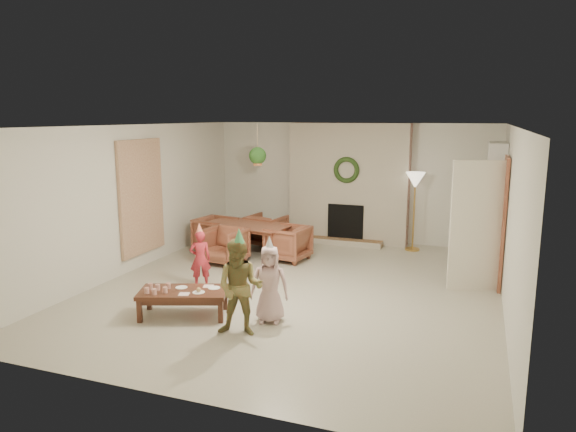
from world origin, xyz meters
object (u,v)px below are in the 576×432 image
at_px(dining_table, 246,239).
at_px(dining_chair_right, 288,243).
at_px(coffee_table_top, 183,292).
at_px(child_plaid, 240,288).
at_px(dining_chair_far, 266,230).
at_px(dining_chair_left, 216,233).
at_px(child_red, 200,259).
at_px(dining_chair_near, 224,246).
at_px(child_pink, 270,284).

bearing_deg(dining_table, dining_chair_right, -0.00).
bearing_deg(coffee_table_top, dining_chair_right, 63.48).
bearing_deg(dining_table, child_plaid, -57.40).
height_order(dining_chair_far, coffee_table_top, dining_chair_far).
bearing_deg(dining_chair_left, child_plaid, -139.04).
relative_size(dining_chair_right, child_red, 0.80).
bearing_deg(dining_chair_near, dining_chair_left, 135.00).
distance_m(dining_chair_right, child_red, 2.07).
height_order(dining_chair_near, child_pink, child_pink).
bearing_deg(child_red, child_pink, 116.95).
xyz_separation_m(dining_chair_right, child_plaid, (0.61, -3.37, 0.27)).
bearing_deg(dining_table, dining_chair_near, -90.00).
bearing_deg(child_plaid, dining_chair_left, 110.40).
relative_size(dining_chair_left, dining_chair_right, 1.00).
distance_m(coffee_table_top, child_red, 1.24).
relative_size(dining_table, dining_chair_far, 2.34).
bearing_deg(dining_chair_far, child_red, 99.88).
xyz_separation_m(dining_chair_near, dining_chair_left, (-0.61, 0.85, 0.00)).
height_order(dining_chair_near, dining_chair_left, same).
xyz_separation_m(dining_table, child_plaid, (1.52, -3.52, 0.30)).
relative_size(dining_table, child_plaid, 1.40).
bearing_deg(dining_chair_near, child_pink, -42.21).
relative_size(dining_chair_near, dining_chair_left, 1.00).
bearing_deg(dining_chair_near, coffee_table_top, -65.93).
bearing_deg(child_plaid, child_pink, 58.90).
relative_size(dining_chair_near, child_pink, 0.71).
distance_m(dining_chair_far, child_pink, 4.07).
relative_size(dining_table, child_pink, 1.65).
bearing_deg(dining_chair_left, child_red, -148.82).
relative_size(child_red, child_plaid, 0.75).
bearing_deg(child_pink, child_red, 135.09).
bearing_deg(child_plaid, dining_chair_far, 96.94).
distance_m(dining_chair_near, child_pink, 2.93).
distance_m(dining_chair_near, dining_chair_far, 1.48).
xyz_separation_m(dining_chair_right, child_red, (-0.76, -1.92, 0.12)).
xyz_separation_m(dining_chair_left, dining_chair_right, (1.64, -0.27, 0.00)).
relative_size(dining_chair_far, dining_chair_right, 1.00).
height_order(dining_chair_near, coffee_table_top, dining_chair_near).
xyz_separation_m(dining_table, child_pink, (1.71, -3.01, 0.21)).
bearing_deg(dining_table, coffee_table_top, -71.21).
bearing_deg(dining_chair_right, dining_chair_left, -90.00).
bearing_deg(child_red, coffee_table_top, 77.07).
relative_size(dining_chair_left, coffee_table_top, 0.62).
bearing_deg(child_plaid, coffee_table_top, 152.07).
bearing_deg(dining_chair_left, dining_chair_right, -90.00).
relative_size(dining_chair_far, dining_chair_left, 1.00).
height_order(dining_table, dining_chair_right, dining_chair_right).
bearing_deg(dining_chair_right, coffee_table_top, 2.43).
relative_size(dining_chair_left, child_plaid, 0.60).
height_order(dining_table, coffee_table_top, dining_table).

